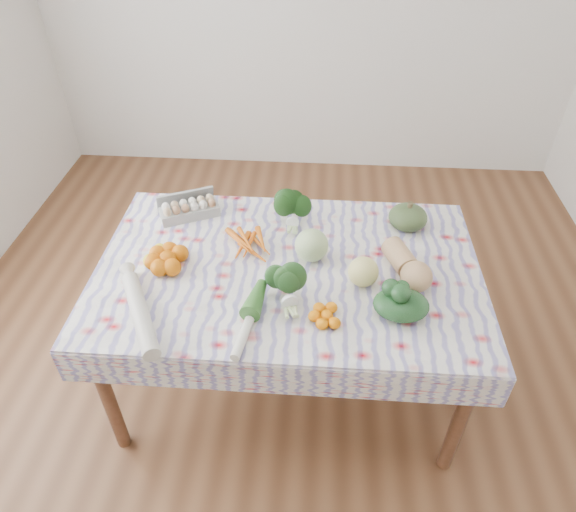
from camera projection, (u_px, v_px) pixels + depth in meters
The scene contains 16 objects.
ground at pixel (288, 375), 2.71m from camera, with size 4.50×4.50×0.00m, color brown.
dining_table at pixel (288, 280), 2.28m from camera, with size 1.60×1.00×0.75m.
tablecloth at pixel (288, 267), 2.23m from camera, with size 1.66×1.06×0.01m, color silver.
egg_carton at pixel (190, 210), 2.49m from camera, with size 0.28×0.11×0.08m, color #A1A29C.
carrot_bunch at pixel (250, 244), 2.31m from camera, with size 0.24×0.21×0.04m, color orange.
kale_bunch at pixel (294, 211), 2.42m from camera, with size 0.16×0.14×0.14m, color #173C13.
kabocha_squash at pixel (408, 217), 2.40m from camera, with size 0.18×0.18×0.12m, color #3B4F29.
cabbage at pixel (312, 245), 2.22m from camera, with size 0.15×0.15×0.15m, color #B1CF88.
butternut_squash at pixel (408, 263), 2.14m from camera, with size 0.13×0.29×0.13m, color tan.
orange_cluster at pixel (168, 259), 2.20m from camera, with size 0.24×0.24×0.08m, color #D36208.
broccoli at pixel (287, 290), 2.03m from camera, with size 0.16×0.16×0.12m, color #234F1F.
mandarin_cluster at pixel (327, 315), 1.97m from camera, with size 0.16×0.16×0.05m, color orange.
grapefruit at pixel (363, 272), 2.10m from camera, with size 0.13×0.13×0.13m, color #E4D977.
spinach_bag at pixel (401, 305), 1.98m from camera, with size 0.22×0.17×0.10m, color #173819.
daikon at pixel (140, 314), 1.96m from camera, with size 0.07×0.07×0.46m, color beige.
leek at pixel (249, 321), 1.95m from camera, with size 0.04×0.04×0.37m, color silver.
Camera 1 is at (0.12, -1.67, 2.22)m, focal length 32.00 mm.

